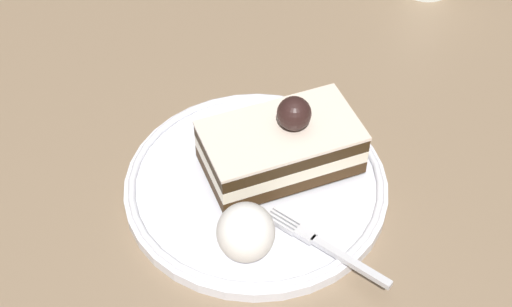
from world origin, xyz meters
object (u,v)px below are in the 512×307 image
at_px(cake_slice, 282,145).
at_px(whipped_cream_dollop, 246,232).
at_px(dessert_plate, 256,185).
at_px(fork, 324,246).

xyz_separation_m(cake_slice, whipped_cream_dollop, (0.06, 0.07, 0.00)).
bearing_deg(dessert_plate, cake_slice, -162.89).
bearing_deg(fork, cake_slice, -92.64).
relative_size(dessert_plate, fork, 2.18).
bearing_deg(fork, dessert_plate, -75.39).
height_order(dessert_plate, whipped_cream_dollop, whipped_cream_dollop).
bearing_deg(whipped_cream_dollop, dessert_plate, -117.62).
bearing_deg(fork, whipped_cream_dollop, -18.25).
xyz_separation_m(dessert_plate, fork, (-0.02, 0.08, 0.01)).
bearing_deg(dessert_plate, fork, 104.61).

